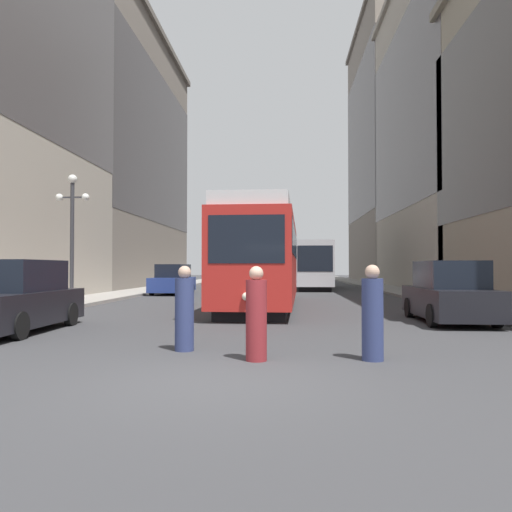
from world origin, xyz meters
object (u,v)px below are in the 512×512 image
(parked_car_left_near, at_px, (16,298))
(pedestrian_crossing_far, at_px, (184,311))
(streetcar, at_px, (263,256))
(parked_car_right_far, at_px, (449,294))
(transit_bus, at_px, (312,263))
(lamp_post_left_near, at_px, (72,218))
(parked_car_left_mid, at_px, (173,280))
(pedestrian_on_sidewalk, at_px, (372,316))
(pedestrian_crossing_near, at_px, (256,317))

(parked_car_left_near, xyz_separation_m, pedestrian_crossing_far, (4.86, -2.60, -0.07))
(streetcar, bearing_deg, parked_car_right_far, -41.66)
(transit_bus, relative_size, lamp_post_left_near, 2.39)
(parked_car_right_far, bearing_deg, parked_car_left_mid, -50.61)
(pedestrian_crossing_far, xyz_separation_m, pedestrian_on_sidewalk, (3.50, -0.81, 0.01))
(transit_bus, xyz_separation_m, lamp_post_left_near, (-10.82, -18.98, 1.70))
(transit_bus, distance_m, pedestrian_crossing_near, 30.29)
(pedestrian_crossing_near, relative_size, pedestrian_crossing_far, 0.99)
(pedestrian_crossing_near, height_order, pedestrian_on_sidewalk, pedestrian_on_sidewalk)
(parked_car_right_far, bearing_deg, parked_car_left_near, 14.87)
(pedestrian_crossing_near, bearing_deg, streetcar, 70.30)
(transit_bus, distance_m, pedestrian_crossing_far, 29.51)
(transit_bus, height_order, parked_car_left_mid, transit_bus)
(pedestrian_crossing_far, bearing_deg, parked_car_left_near, 168.68)
(lamp_post_left_near, bearing_deg, parked_car_left_mid, 79.25)
(pedestrian_crossing_far, relative_size, lamp_post_left_near, 0.31)
(parked_car_left_near, height_order, parked_car_left_mid, same)
(parked_car_right_far, height_order, pedestrian_crossing_near, parked_car_right_far)
(parked_car_right_far, distance_m, pedestrian_crossing_near, 8.37)
(parked_car_left_mid, height_order, lamp_post_left_near, lamp_post_left_near)
(transit_bus, bearing_deg, pedestrian_crossing_far, -96.51)
(pedestrian_on_sidewalk, bearing_deg, streetcar, 147.67)
(lamp_post_left_near, bearing_deg, streetcar, 5.32)
(parked_car_left_near, xyz_separation_m, pedestrian_crossing_near, (6.32, -3.55, -0.07))
(transit_bus, height_order, pedestrian_on_sidewalk, transit_bus)
(pedestrian_crossing_near, bearing_deg, lamp_post_left_near, 104.71)
(streetcar, relative_size, transit_bus, 1.03)
(parked_car_left_mid, bearing_deg, pedestrian_crossing_near, -70.08)
(parked_car_left_near, bearing_deg, parked_car_left_mid, 88.98)
(transit_bus, xyz_separation_m, pedestrian_on_sidewalk, (-0.56, -30.01, -1.17))
(parked_car_left_near, relative_size, parked_car_right_far, 1.02)
(pedestrian_on_sidewalk, bearing_deg, lamp_post_left_near, 178.88)
(transit_bus, relative_size, pedestrian_crossing_near, 7.65)
(pedestrian_crossing_near, height_order, lamp_post_left_near, lamp_post_left_near)
(lamp_post_left_near, bearing_deg, parked_car_right_far, -19.25)
(parked_car_left_near, xyz_separation_m, parked_car_right_far, (11.69, 2.88, -0.00))
(parked_car_left_near, distance_m, parked_car_right_far, 12.04)
(parked_car_left_mid, bearing_deg, pedestrian_crossing_far, -73.19)
(parked_car_right_far, bearing_deg, pedestrian_crossing_far, 39.75)
(parked_car_left_near, distance_m, lamp_post_left_near, 8.34)
(parked_car_left_mid, xyz_separation_m, parked_car_right_far, (11.69, -14.77, -0.00))
(pedestrian_crossing_near, xyz_separation_m, pedestrian_crossing_far, (-1.47, 0.95, 0.00))
(parked_car_left_mid, relative_size, pedestrian_crossing_far, 2.72)
(pedestrian_on_sidewalk, bearing_deg, pedestrian_crossing_near, -130.03)
(parked_car_left_near, relative_size, parked_car_left_mid, 1.00)
(transit_bus, bearing_deg, streetcar, -97.92)
(transit_bus, xyz_separation_m, parked_car_right_far, (2.77, -23.72, -1.10))
(parked_car_right_far, relative_size, pedestrian_crossing_near, 2.69)
(pedestrian_crossing_far, bearing_deg, pedestrian_crossing_near, -16.21)
(transit_bus, distance_m, pedestrian_on_sidewalk, 30.04)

